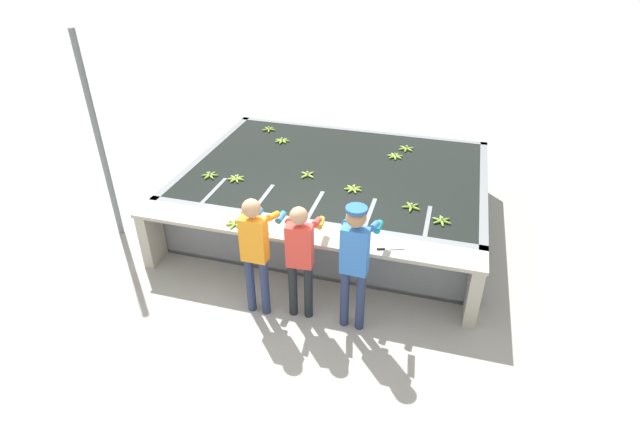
{
  "coord_description": "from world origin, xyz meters",
  "views": [
    {
      "loc": [
        1.73,
        -4.92,
        4.51
      ],
      "look_at": [
        0.0,
        1.21,
        0.64
      ],
      "focal_mm": 28.0,
      "sensor_mm": 36.0,
      "label": 1
    }
  ],
  "objects_px": {
    "worker_0": "(256,246)",
    "banana_bunch_ledge_0": "(236,223)",
    "banana_bunch_floating_1": "(282,141)",
    "banana_bunch_floating_2": "(395,156)",
    "banana_bunch_floating_4": "(308,175)",
    "banana_bunch_floating_0": "(236,179)",
    "banana_bunch_floating_9": "(353,189)",
    "support_post_left": "(99,141)",
    "banana_bunch_floating_8": "(411,207)",
    "worker_2": "(355,256)",
    "banana_bunch_floating_5": "(269,129)",
    "knife_0": "(386,249)",
    "worker_1": "(300,252)",
    "banana_bunch_floating_3": "(442,221)",
    "banana_bunch_floating_7": "(210,175)",
    "banana_bunch_floating_6": "(406,148)"
  },
  "relations": [
    {
      "from": "worker_2",
      "to": "banana_bunch_floating_2",
      "type": "relative_size",
      "value": 6.2
    },
    {
      "from": "banana_bunch_floating_1",
      "to": "banana_bunch_floating_5",
      "type": "xyz_separation_m",
      "value": [
        -0.42,
        0.45,
        0.0
      ]
    },
    {
      "from": "banana_bunch_floating_1",
      "to": "worker_0",
      "type": "bearing_deg",
      "value": -75.85
    },
    {
      "from": "banana_bunch_floating_1",
      "to": "banana_bunch_floating_8",
      "type": "height_order",
      "value": "same"
    },
    {
      "from": "banana_bunch_floating_2",
      "to": "banana_bunch_floating_4",
      "type": "height_order",
      "value": "same"
    },
    {
      "from": "worker_2",
      "to": "banana_bunch_floating_1",
      "type": "distance_m",
      "value": 3.87
    },
    {
      "from": "worker_2",
      "to": "banana_bunch_floating_3",
      "type": "relative_size",
      "value": 6.19
    },
    {
      "from": "banana_bunch_floating_6",
      "to": "banana_bunch_floating_9",
      "type": "xyz_separation_m",
      "value": [
        -0.57,
        -1.7,
        -0.0
      ]
    },
    {
      "from": "worker_1",
      "to": "banana_bunch_floating_3",
      "type": "height_order",
      "value": "worker_1"
    },
    {
      "from": "banana_bunch_floating_6",
      "to": "banana_bunch_floating_4",
      "type": "bearing_deg",
      "value": -133.55
    },
    {
      "from": "worker_0",
      "to": "banana_bunch_floating_4",
      "type": "distance_m",
      "value": 2.15
    },
    {
      "from": "banana_bunch_floating_3",
      "to": "banana_bunch_floating_5",
      "type": "relative_size",
      "value": 1.01
    },
    {
      "from": "worker_0",
      "to": "banana_bunch_floating_2",
      "type": "xyz_separation_m",
      "value": [
        1.24,
        3.22,
        -0.08
      ]
    },
    {
      "from": "banana_bunch_floating_4",
      "to": "banana_bunch_ledge_0",
      "type": "bearing_deg",
      "value": -107.12
    },
    {
      "from": "banana_bunch_floating_2",
      "to": "knife_0",
      "type": "relative_size",
      "value": 0.82
    },
    {
      "from": "worker_1",
      "to": "banana_bunch_floating_4",
      "type": "distance_m",
      "value": 2.13
    },
    {
      "from": "support_post_left",
      "to": "banana_bunch_floating_8",
      "type": "bearing_deg",
      "value": 6.16
    },
    {
      "from": "banana_bunch_floating_3",
      "to": "knife_0",
      "type": "xyz_separation_m",
      "value": [
        -0.61,
        -0.84,
        -0.01
      ]
    },
    {
      "from": "banana_bunch_floating_2",
      "to": "banana_bunch_ledge_0",
      "type": "bearing_deg",
      "value": -122.65
    },
    {
      "from": "worker_0",
      "to": "banana_bunch_ledge_0",
      "type": "relative_size",
      "value": 5.99
    },
    {
      "from": "banana_bunch_floating_1",
      "to": "banana_bunch_floating_7",
      "type": "relative_size",
      "value": 1.0
    },
    {
      "from": "banana_bunch_floating_5",
      "to": "worker_1",
      "type": "bearing_deg",
      "value": -63.93
    },
    {
      "from": "banana_bunch_floating_1",
      "to": "banana_bunch_floating_2",
      "type": "bearing_deg",
      "value": -3.0
    },
    {
      "from": "banana_bunch_floating_3",
      "to": "banana_bunch_floating_0",
      "type": "bearing_deg",
      "value": 173.09
    },
    {
      "from": "banana_bunch_floating_0",
      "to": "banana_bunch_floating_9",
      "type": "relative_size",
      "value": 1.0
    },
    {
      "from": "banana_bunch_floating_0",
      "to": "support_post_left",
      "type": "height_order",
      "value": "support_post_left"
    },
    {
      "from": "banana_bunch_floating_4",
      "to": "support_post_left",
      "type": "xyz_separation_m",
      "value": [
        -2.88,
        -1.05,
        0.67
      ]
    },
    {
      "from": "banana_bunch_floating_1",
      "to": "banana_bunch_floating_4",
      "type": "relative_size",
      "value": 1.07
    },
    {
      "from": "worker_0",
      "to": "banana_bunch_floating_2",
      "type": "relative_size",
      "value": 5.98
    },
    {
      "from": "banana_bunch_floating_2",
      "to": "banana_bunch_floating_7",
      "type": "bearing_deg",
      "value": -150.92
    },
    {
      "from": "banana_bunch_ledge_0",
      "to": "knife_0",
      "type": "distance_m",
      "value": 2.03
    },
    {
      "from": "banana_bunch_floating_1",
      "to": "banana_bunch_floating_8",
      "type": "relative_size",
      "value": 1.01
    },
    {
      "from": "banana_bunch_floating_5",
      "to": "banana_bunch_floating_8",
      "type": "relative_size",
      "value": 1.0
    },
    {
      "from": "banana_bunch_floating_1",
      "to": "banana_bunch_floating_7",
      "type": "xyz_separation_m",
      "value": [
        -0.63,
        -1.62,
        0.0
      ]
    },
    {
      "from": "worker_1",
      "to": "banana_bunch_floating_2",
      "type": "xyz_separation_m",
      "value": [
        0.69,
        3.14,
        -0.03
      ]
    },
    {
      "from": "banana_bunch_floating_4",
      "to": "banana_bunch_floating_0",
      "type": "bearing_deg",
      "value": -157.68
    },
    {
      "from": "banana_bunch_floating_0",
      "to": "banana_bunch_floating_7",
      "type": "relative_size",
      "value": 1.0
    },
    {
      "from": "banana_bunch_floating_1",
      "to": "banana_bunch_floating_9",
      "type": "height_order",
      "value": "same"
    },
    {
      "from": "worker_1",
      "to": "banana_bunch_floating_3",
      "type": "distance_m",
      "value": 2.03
    },
    {
      "from": "worker_2",
      "to": "support_post_left",
      "type": "relative_size",
      "value": 0.54
    },
    {
      "from": "banana_bunch_ledge_0",
      "to": "support_post_left",
      "type": "height_order",
      "value": "support_post_left"
    },
    {
      "from": "worker_2",
      "to": "banana_bunch_floating_5",
      "type": "xyz_separation_m",
      "value": [
        -2.49,
        3.72,
        -0.13
      ]
    },
    {
      "from": "worker_1",
      "to": "banana_bunch_floating_0",
      "type": "height_order",
      "value": "worker_1"
    },
    {
      "from": "support_post_left",
      "to": "banana_bunch_floating_4",
      "type": "bearing_deg",
      "value": 19.96
    },
    {
      "from": "banana_bunch_floating_8",
      "to": "banana_bunch_floating_9",
      "type": "relative_size",
      "value": 0.99
    },
    {
      "from": "banana_bunch_floating_7",
      "to": "banana_bunch_floating_9",
      "type": "xyz_separation_m",
      "value": [
        2.28,
        0.18,
        -0.0
      ]
    },
    {
      "from": "banana_bunch_floating_6",
      "to": "banana_bunch_floating_7",
      "type": "distance_m",
      "value": 3.42
    },
    {
      "from": "worker_2",
      "to": "knife_0",
      "type": "distance_m",
      "value": 0.55
    },
    {
      "from": "banana_bunch_floating_3",
      "to": "banana_bunch_floating_4",
      "type": "xyz_separation_m",
      "value": [
        -2.14,
        0.81,
        0.0
      ]
    },
    {
      "from": "banana_bunch_floating_1",
      "to": "support_post_left",
      "type": "height_order",
      "value": "support_post_left"
    }
  ]
}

